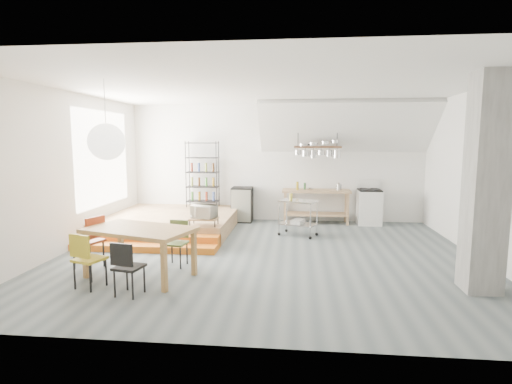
# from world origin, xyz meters

# --- Properties ---
(floor) EXTENTS (8.00, 8.00, 0.00)m
(floor) POSITION_xyz_m (0.00, 0.00, 0.00)
(floor) COLOR #515B5E
(floor) RESTS_ON ground
(wall_back) EXTENTS (8.00, 0.04, 3.20)m
(wall_back) POSITION_xyz_m (0.00, 3.50, 1.60)
(wall_back) COLOR silver
(wall_back) RESTS_ON ground
(wall_left) EXTENTS (0.04, 7.00, 3.20)m
(wall_left) POSITION_xyz_m (-4.00, 0.00, 1.60)
(wall_left) COLOR silver
(wall_left) RESTS_ON ground
(wall_right) EXTENTS (0.04, 7.00, 3.20)m
(wall_right) POSITION_xyz_m (4.00, 0.00, 1.60)
(wall_right) COLOR silver
(wall_right) RESTS_ON ground
(ceiling) EXTENTS (8.00, 7.00, 0.02)m
(ceiling) POSITION_xyz_m (0.00, 0.00, 3.20)
(ceiling) COLOR white
(ceiling) RESTS_ON wall_back
(slope_ceiling) EXTENTS (4.40, 1.44, 1.32)m
(slope_ceiling) POSITION_xyz_m (1.80, 2.90, 2.55)
(slope_ceiling) COLOR white
(slope_ceiling) RESTS_ON wall_back
(window_pane) EXTENTS (0.02, 2.50, 2.20)m
(window_pane) POSITION_xyz_m (-3.98, 1.50, 1.80)
(window_pane) COLOR white
(window_pane) RESTS_ON wall_left
(platform) EXTENTS (3.00, 3.00, 0.40)m
(platform) POSITION_xyz_m (-2.50, 2.00, 0.20)
(platform) COLOR #906B48
(platform) RESTS_ON ground
(step_lower) EXTENTS (3.00, 0.35, 0.13)m
(step_lower) POSITION_xyz_m (-2.50, 0.05, 0.07)
(step_lower) COLOR orange
(step_lower) RESTS_ON ground
(step_upper) EXTENTS (3.00, 0.35, 0.27)m
(step_upper) POSITION_xyz_m (-2.50, 0.40, 0.13)
(step_upper) COLOR orange
(step_upper) RESTS_ON ground
(concrete_column) EXTENTS (0.50, 0.50, 3.20)m
(concrete_column) POSITION_xyz_m (3.30, -1.50, 1.60)
(concrete_column) COLOR slate
(concrete_column) RESTS_ON ground
(kitchen_counter) EXTENTS (1.80, 0.60, 0.91)m
(kitchen_counter) POSITION_xyz_m (1.10, 3.15, 0.63)
(kitchen_counter) COLOR #906B48
(kitchen_counter) RESTS_ON ground
(stove) EXTENTS (0.60, 0.60, 1.18)m
(stove) POSITION_xyz_m (2.50, 3.16, 0.48)
(stove) COLOR white
(stove) RESTS_ON ground
(pot_rack) EXTENTS (1.20, 0.50, 1.43)m
(pot_rack) POSITION_xyz_m (1.13, 2.92, 1.98)
(pot_rack) COLOR #412B1A
(pot_rack) RESTS_ON ceiling
(wire_shelving) EXTENTS (0.88, 0.38, 1.80)m
(wire_shelving) POSITION_xyz_m (-2.00, 3.20, 1.33)
(wire_shelving) COLOR black
(wire_shelving) RESTS_ON platform
(microwave_shelf) EXTENTS (0.60, 0.40, 0.16)m
(microwave_shelf) POSITION_xyz_m (-1.40, 0.75, 0.55)
(microwave_shelf) COLOR #906B48
(microwave_shelf) RESTS_ON platform
(paper_lantern) EXTENTS (0.60, 0.60, 0.60)m
(paper_lantern) POSITION_xyz_m (-2.53, -1.24, 2.20)
(paper_lantern) COLOR white
(paper_lantern) RESTS_ON ceiling
(dining_table) EXTENTS (1.92, 1.44, 0.81)m
(dining_table) POSITION_xyz_m (-1.96, -1.42, 0.73)
(dining_table) COLOR olive
(dining_table) RESTS_ON ground
(chair_mustard) EXTENTS (0.49, 0.49, 0.86)m
(chair_mustard) POSITION_xyz_m (-2.55, -2.04, 0.51)
(chair_mustard) COLOR gold
(chair_mustard) RESTS_ON ground
(chair_black) EXTENTS (0.43, 0.43, 0.81)m
(chair_black) POSITION_xyz_m (-1.83, -2.27, 0.48)
(chair_black) COLOR black
(chair_black) RESTS_ON ground
(chair_olive) EXTENTS (0.41, 0.41, 0.80)m
(chair_olive) POSITION_xyz_m (-1.54, -0.76, 0.48)
(chair_olive) COLOR #596B32
(chair_olive) RESTS_ON ground
(chair_red) EXTENTS (0.54, 0.54, 0.93)m
(chair_red) POSITION_xyz_m (-2.96, -1.11, 0.55)
(chair_red) COLOR #BD401B
(chair_red) RESTS_ON ground
(rolling_cart) EXTENTS (0.96, 0.76, 0.84)m
(rolling_cart) POSITION_xyz_m (0.62, 1.68, 0.54)
(rolling_cart) COLOR silver
(rolling_cart) RESTS_ON ground
(mini_fridge) EXTENTS (0.56, 0.56, 0.95)m
(mini_fridge) POSITION_xyz_m (-0.90, 3.20, 0.47)
(mini_fridge) COLOR black
(mini_fridge) RESTS_ON ground
(microwave) EXTENTS (0.59, 0.48, 0.28)m
(microwave) POSITION_xyz_m (-1.40, 0.75, 0.71)
(microwave) COLOR beige
(microwave) RESTS_ON microwave_shelf
(bowl) EXTENTS (0.24, 0.24, 0.05)m
(bowl) POSITION_xyz_m (0.94, 3.10, 0.93)
(bowl) COLOR silver
(bowl) RESTS_ON kitchen_counter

